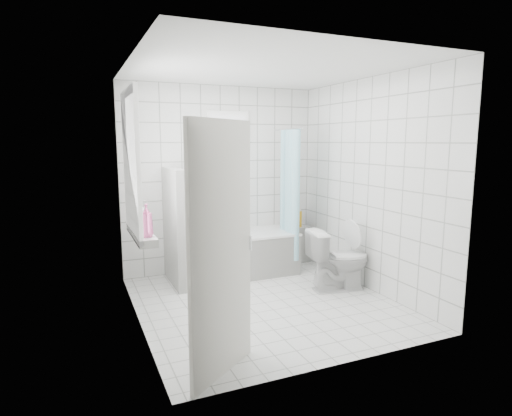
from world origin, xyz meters
name	(u,v)px	position (x,y,z in m)	size (l,w,h in m)	color
ground	(265,303)	(0.00, 0.00, 0.00)	(3.00, 3.00, 0.00)	white
ceiling	(265,68)	(0.00, 0.00, 2.60)	(3.00, 3.00, 0.00)	white
wall_back	(221,179)	(0.00, 1.50, 1.30)	(2.80, 0.02, 2.60)	white
wall_front	(344,210)	(0.00, -1.50, 1.30)	(2.80, 0.02, 2.60)	white
wall_left	(135,197)	(-1.40, 0.00, 1.30)	(0.02, 3.00, 2.60)	white
wall_right	(368,185)	(1.40, 0.00, 1.30)	(0.02, 3.00, 2.60)	white
window_left	(134,164)	(-1.35, 0.30, 1.60)	(0.01, 0.90, 1.40)	white
window_back	(228,133)	(0.10, 1.46, 1.95)	(0.50, 0.01, 0.50)	white
window_sill	(141,234)	(-1.31, 0.30, 0.86)	(0.18, 1.02, 0.08)	white
door	(222,252)	(-0.93, -1.24, 1.00)	(0.04, 0.80, 2.00)	silver
bathtub	(238,254)	(0.10, 1.12, 0.29)	(1.61, 0.77, 0.58)	white
partition_wall	(175,227)	(-0.77, 1.07, 0.75)	(0.15, 0.85, 1.50)	white
tiled_ledge	(296,244)	(1.15, 1.38, 0.28)	(0.40, 0.24, 0.55)	white
toilet	(339,260)	(1.03, 0.04, 0.38)	(0.43, 0.75, 0.77)	white
curtain_rod	(287,129)	(0.84, 1.10, 2.00)	(0.02, 0.02, 0.80)	silver
shower_curtain	(291,195)	(0.84, 0.97, 1.10)	(0.14, 0.48, 1.78)	#4AC0DA
tub_faucet	(236,210)	(0.20, 1.46, 0.85)	(0.18, 0.06, 0.06)	silver
sill_bottles	(143,217)	(-1.30, 0.22, 1.05)	(0.17, 0.75, 0.33)	silver
ledge_bottles	(297,219)	(1.16, 1.36, 0.67)	(0.19, 0.16, 0.25)	gold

